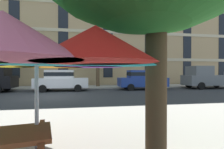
# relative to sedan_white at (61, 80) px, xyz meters

# --- Properties ---
(ground_plane) EXTENTS (120.00, 120.00, 0.00)m
(ground_plane) POSITION_rel_sedan_white_xyz_m (-0.32, -3.70, -0.95)
(ground_plane) COLOR #2D3033
(sidewalk_far) EXTENTS (56.00, 3.60, 0.12)m
(sidewalk_far) POSITION_rel_sedan_white_xyz_m (-0.32, 3.10, -0.89)
(sidewalk_far) COLOR #9E998E
(sidewalk_far) RESTS_ON ground
(apartment_building) EXTENTS (46.30, 12.08, 19.20)m
(apartment_building) POSITION_rel_sedan_white_xyz_m (-0.32, 11.29, 8.65)
(apartment_building) COLOR tan
(apartment_building) RESTS_ON ground
(sedan_white) EXTENTS (4.40, 1.98, 1.78)m
(sedan_white) POSITION_rel_sedan_white_xyz_m (0.00, 0.00, 0.00)
(sedan_white) COLOR silver
(sedan_white) RESTS_ON ground
(sedan_blue) EXTENTS (4.40, 1.98, 1.78)m
(sedan_blue) POSITION_rel_sedan_white_xyz_m (7.18, 0.00, 0.00)
(sedan_blue) COLOR navy
(sedan_blue) RESTS_ON ground
(pickup_gray) EXTENTS (5.10, 2.12, 2.20)m
(pickup_gray) POSITION_rel_sedan_white_xyz_m (13.89, 0.00, 0.08)
(pickup_gray) COLOR slate
(pickup_gray) RESTS_ON ground
(street_tree_middle) EXTENTS (2.39, 2.39, 5.10)m
(street_tree_middle) POSITION_rel_sedan_white_xyz_m (3.41, 3.49, 2.78)
(street_tree_middle) COLOR brown
(street_tree_middle) RESTS_ON ground
(patio_umbrella) EXTENTS (3.80, 3.80, 2.19)m
(patio_umbrella) POSITION_rel_sedan_white_xyz_m (1.00, -12.70, 0.95)
(patio_umbrella) COLOR silver
(patio_umbrella) RESTS_ON ground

